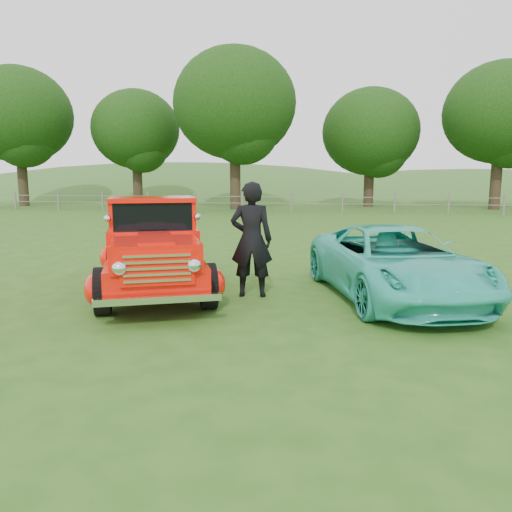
# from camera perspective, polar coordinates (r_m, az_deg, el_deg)

# --- Properties ---
(ground) EXTENTS (140.00, 140.00, 0.00)m
(ground) POSITION_cam_1_polar(r_m,az_deg,el_deg) (8.55, -7.31, -5.58)
(ground) COLOR #275115
(ground) RESTS_ON ground
(distant_hills) EXTENTS (116.00, 60.00, 18.00)m
(distant_hills) POSITION_cam_1_polar(r_m,az_deg,el_deg) (68.05, 3.02, 3.42)
(distant_hills) COLOR #365C22
(distant_hills) RESTS_ON ground
(fence_line) EXTENTS (48.00, 0.12, 1.20)m
(fence_line) POSITION_cam_1_polar(r_m,az_deg,el_deg) (30.08, 4.09, 6.11)
(fence_line) COLOR #696458
(fence_line) RESTS_ON ground
(tree_far_west) EXTENTS (7.60, 7.60, 9.93)m
(tree_far_west) POSITION_cam_1_polar(r_m,az_deg,el_deg) (40.84, -25.55, 14.31)
(tree_far_west) COLOR #2F2417
(tree_far_west) RESTS_ON ground
(tree_mid_west) EXTENTS (6.40, 6.40, 8.46)m
(tree_mid_west) POSITION_cam_1_polar(r_m,az_deg,el_deg) (38.83, -13.59, 13.86)
(tree_mid_west) COLOR #2F2417
(tree_mid_west) RESTS_ON ground
(tree_near_west) EXTENTS (8.00, 8.00, 10.42)m
(tree_near_west) POSITION_cam_1_polar(r_m,az_deg,el_deg) (33.87, -2.45, 16.96)
(tree_near_west) COLOR #2F2417
(tree_near_west) RESTS_ON ground
(tree_near_east) EXTENTS (6.80, 6.80, 8.33)m
(tree_near_east) POSITION_cam_1_polar(r_m,az_deg,el_deg) (37.19, 12.96, 13.63)
(tree_near_east) COLOR #2F2417
(tree_near_east) RESTS_ON ground
(tree_mid_east) EXTENTS (7.20, 7.20, 9.44)m
(tree_mid_east) POSITION_cam_1_polar(r_m,az_deg,el_deg) (36.79, 26.20, 14.46)
(tree_mid_east) COLOR #2F2417
(tree_mid_east) RESTS_ON ground
(red_pickup) EXTENTS (3.48, 5.28, 1.78)m
(red_pickup) POSITION_cam_1_polar(r_m,az_deg,el_deg) (9.55, -11.64, 0.73)
(red_pickup) COLOR black
(red_pickup) RESTS_ON ground
(teal_sedan) EXTENTS (3.29, 5.01, 1.28)m
(teal_sedan) POSITION_cam_1_polar(r_m,az_deg,el_deg) (9.15, 15.53, -0.77)
(teal_sedan) COLOR #30C2A9
(teal_sedan) RESTS_ON ground
(man) EXTENTS (0.80, 0.56, 2.07)m
(man) POSITION_cam_1_polar(r_m,az_deg,el_deg) (8.92, -0.53, 1.88)
(man) COLOR black
(man) RESTS_ON ground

